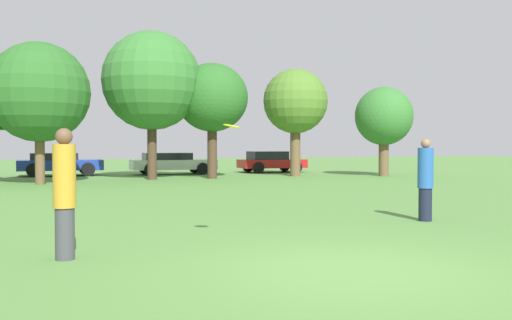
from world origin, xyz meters
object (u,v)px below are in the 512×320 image
object	(u,v)px
person_thrower	(65,192)
frisbee	(231,126)
tree_3	(152,81)
tree_4	(212,98)
tree_2	(39,92)
parked_car_white	(172,163)
person_catcher	(425,180)
tree_5	(295,102)
tree_6	(384,117)
parked_car_blue	(59,163)
parked_car_red	(271,161)

from	to	relation	value
person_thrower	frisbee	distance (m)	2.72
tree_3	tree_4	size ratio (longest dim) A/B	1.25
tree_2	parked_car_white	size ratio (longest dim) A/B	1.26
tree_4	parked_car_white	size ratio (longest dim) A/B	1.20
person_catcher	frisbee	size ratio (longest dim) A/B	6.56
tree_2	tree_5	world-z (taller)	tree_2
tree_6	parked_car_white	xyz separation A→B (m)	(-9.79, 5.69, -2.42)
frisbee	parked_car_white	distance (m)	22.04
tree_4	parked_car_blue	bearing A→B (deg)	143.00
tree_4	person_catcher	bearing A→B (deg)	-90.64
parked_car_blue	parked_car_red	world-z (taller)	parked_car_red
person_catcher	tree_4	distance (m)	16.24
parked_car_white	parked_car_red	bearing A→B (deg)	0.73
person_thrower	parked_car_red	distance (m)	25.14
tree_3	parked_car_red	xyz separation A→B (m)	(7.78, 4.28, -3.91)
person_thrower	tree_3	size ratio (longest dim) A/B	0.27
tree_2	parked_car_blue	bearing A→B (deg)	81.53
person_thrower	tree_5	distance (m)	21.59
tree_6	parked_car_blue	xyz separation A→B (m)	(-15.59, 6.29, -2.40)
person_catcher	tree_6	xyz separation A→B (m)	(9.03, 14.75, 2.18)
tree_5	person_catcher	bearing A→B (deg)	-106.18
tree_2	tree_6	world-z (taller)	tree_2
tree_5	tree_3	bearing A→B (deg)	-179.07
tree_4	tree_5	xyz separation A→B (m)	(4.55, 0.35, -0.03)
parked_car_blue	person_catcher	bearing A→B (deg)	-72.15
parked_car_white	parked_car_red	distance (m)	5.88
person_catcher	tree_3	xyz separation A→B (m)	(-2.66, 16.19, 3.68)
tree_4	tree_5	distance (m)	4.57
person_thrower	parked_car_white	world-z (taller)	person_thrower
tree_3	parked_car_red	size ratio (longest dim) A/B	1.79
tree_5	frisbee	bearing A→B (deg)	-118.38
frisbee	tree_4	world-z (taller)	tree_4
tree_5	parked_car_white	distance (m)	7.57
frisbee	tree_6	size ratio (longest dim) A/B	0.06
frisbee	parked_car_white	bearing A→B (deg)	79.61
tree_4	parked_car_blue	world-z (taller)	tree_4
parked_car_red	person_catcher	bearing A→B (deg)	-103.51
parked_car_blue	parked_car_white	distance (m)	5.83
parked_car_white	parked_car_red	xyz separation A→B (m)	(5.88, 0.02, 0.01)
parked_car_white	tree_6	bearing A→B (deg)	-29.66
tree_3	tree_4	distance (m)	2.93
parked_car_white	tree_3	bearing A→B (deg)	-113.55
tree_3	parked_car_blue	world-z (taller)	tree_3
tree_4	frisbee	bearing A→B (deg)	-105.95
tree_6	parked_car_red	world-z (taller)	tree_6
person_thrower	parked_car_blue	bearing A→B (deg)	77.20
tree_6	parked_car_red	bearing A→B (deg)	124.39
parked_car_red	tree_4	bearing A→B (deg)	-137.11
person_catcher	parked_car_white	world-z (taller)	person_catcher
person_thrower	tree_6	xyz separation A→B (m)	(16.29, 16.16, 2.11)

